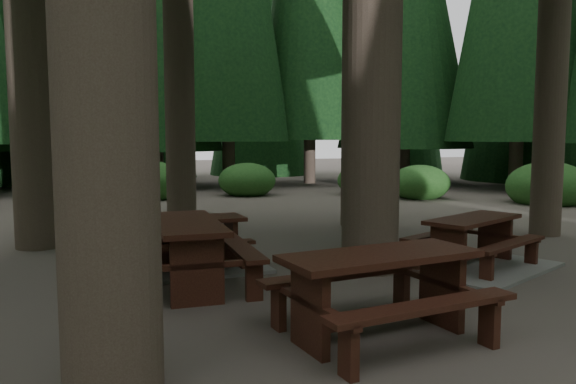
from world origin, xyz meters
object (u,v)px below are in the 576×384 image
object	(u,v)px
picnic_table_c	(187,250)
picnic_table_e	(380,281)
picnic_table_b	(187,244)
picnic_table_a	(472,250)

from	to	relation	value
picnic_table_c	picnic_table_e	world-z (taller)	picnic_table_e
picnic_table_e	picnic_table_b	bearing A→B (deg)	113.77
picnic_table_a	picnic_table_b	bearing A→B (deg)	152.21
picnic_table_e	picnic_table_a	bearing A→B (deg)	30.77
picnic_table_c	picnic_table_b	bearing A→B (deg)	-101.81
picnic_table_b	picnic_table_e	distance (m)	2.89
picnic_table_a	picnic_table_e	bearing A→B (deg)	-166.00
picnic_table_a	picnic_table_c	distance (m)	4.37
picnic_table_c	picnic_table_e	bearing A→B (deg)	-73.63
picnic_table_b	picnic_table_c	world-z (taller)	picnic_table_b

